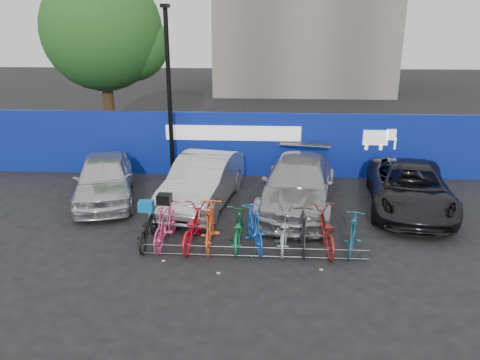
# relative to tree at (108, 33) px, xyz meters

# --- Properties ---
(ground) EXTENTS (100.00, 100.00, 0.00)m
(ground) POSITION_rel_tree_xyz_m (6.77, -10.06, -5.07)
(ground) COLOR black
(ground) RESTS_ON ground
(hoarding) EXTENTS (22.00, 0.18, 2.40)m
(hoarding) POSITION_rel_tree_xyz_m (6.78, -4.06, -3.86)
(hoarding) COLOR navy
(hoarding) RESTS_ON ground
(tree) EXTENTS (5.40, 5.20, 7.80)m
(tree) POSITION_rel_tree_xyz_m (0.00, 0.00, 0.00)
(tree) COLOR #382314
(tree) RESTS_ON ground
(lamppost) EXTENTS (0.25, 0.50, 6.11)m
(lamppost) POSITION_rel_tree_xyz_m (3.57, -4.66, -1.80)
(lamppost) COLOR black
(lamppost) RESTS_ON ground
(bike_rack) EXTENTS (5.60, 0.03, 0.30)m
(bike_rack) POSITION_rel_tree_xyz_m (6.77, -10.66, -4.91)
(bike_rack) COLOR #595B60
(bike_rack) RESTS_ON ground
(car_0) EXTENTS (2.88, 4.71, 1.50)m
(car_0) POSITION_rel_tree_xyz_m (1.80, -6.97, -4.32)
(car_0) COLOR silver
(car_0) RESTS_ON ground
(car_1) EXTENTS (2.43, 4.94, 1.56)m
(car_1) POSITION_rel_tree_xyz_m (5.05, -7.16, -4.29)
(car_1) COLOR #AEAFB3
(car_1) RESTS_ON ground
(car_2) EXTENTS (2.90, 5.52, 1.52)m
(car_2) POSITION_rel_tree_xyz_m (8.03, -7.21, -4.31)
(car_2) COLOR #A2A3A6
(car_2) RESTS_ON ground
(car_3) EXTENTS (3.06, 5.34, 1.40)m
(car_3) POSITION_rel_tree_xyz_m (11.45, -7.16, -4.37)
(car_3) COLOR black
(car_3) RESTS_ON ground
(bike_0) EXTENTS (0.62, 1.77, 0.93)m
(bike_0) POSITION_rel_tree_xyz_m (3.98, -10.05, -4.60)
(bike_0) COLOR black
(bike_0) RESTS_ON ground
(bike_1) EXTENTS (0.74, 1.94, 1.14)m
(bike_1) POSITION_rel_tree_xyz_m (4.47, -10.05, -4.50)
(bike_1) COLOR #F0478C
(bike_1) RESTS_ON ground
(bike_2) EXTENTS (0.88, 2.01, 1.02)m
(bike_2) POSITION_rel_tree_xyz_m (5.17, -10.03, -4.56)
(bike_2) COLOR red
(bike_2) RESTS_ON ground
(bike_3) EXTENTS (0.62, 1.98, 1.18)m
(bike_3) POSITION_rel_tree_xyz_m (5.63, -10.09, -4.48)
(bike_3) COLOR orange
(bike_3) RESTS_ON ground
(bike_4) EXTENTS (0.62, 1.75, 0.92)m
(bike_4) POSITION_rel_tree_xyz_m (6.33, -10.02, -4.61)
(bike_4) COLOR #127D42
(bike_4) RESTS_ON ground
(bike_5) EXTENTS (0.94, 1.90, 1.10)m
(bike_5) POSITION_rel_tree_xyz_m (6.76, -10.07, -4.52)
(bike_5) COLOR blue
(bike_5) RESTS_ON ground
(bike_6) EXTENTS (0.81, 1.94, 0.99)m
(bike_6) POSITION_rel_tree_xyz_m (7.52, -10.01, -4.57)
(bike_6) COLOR #A3A7AA
(bike_6) RESTS_ON ground
(bike_7) EXTENTS (0.53, 1.74, 1.04)m
(bike_7) POSITION_rel_tree_xyz_m (8.00, -10.09, -4.55)
(bike_7) COLOR #242426
(bike_7) RESTS_ON ground
(bike_8) EXTENTS (0.89, 2.04, 1.04)m
(bike_8) POSITION_rel_tree_xyz_m (8.55, -10.05, -4.55)
(bike_8) COLOR maroon
(bike_8) RESTS_ON ground
(bike_9) EXTENTS (0.86, 1.71, 0.99)m
(bike_9) POSITION_rel_tree_xyz_m (9.25, -10.15, -4.57)
(bike_9) COLOR #1B5C7C
(bike_9) RESTS_ON ground
(cargo_crate) EXTENTS (0.38, 0.29, 0.27)m
(cargo_crate) POSITION_rel_tree_xyz_m (3.98, -10.05, -4.01)
(cargo_crate) COLOR #0B66AF
(cargo_crate) RESTS_ON bike_0
(cargo_topcase) EXTENTS (0.36, 0.33, 0.26)m
(cargo_topcase) POSITION_rel_tree_xyz_m (4.47, -10.05, -3.80)
(cargo_topcase) COLOR black
(cargo_topcase) RESTS_ON bike_1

